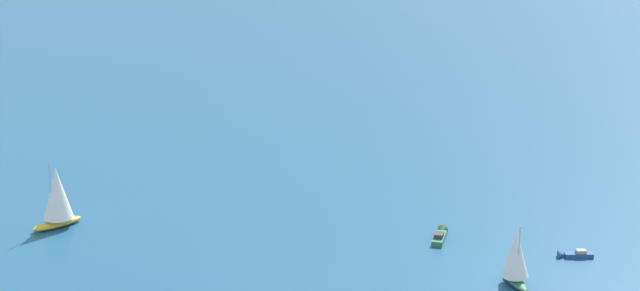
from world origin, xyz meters
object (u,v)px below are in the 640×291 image
object	(u,v)px
motorboat_far_stbd	(574,255)
sailboat_mid_cluster	(516,257)
sailboat_inshore	(57,196)
motorboat_far_port	(440,236)

from	to	relation	value
motorboat_far_stbd	sailboat_mid_cluster	world-z (taller)	sailboat_mid_cluster
sailboat_mid_cluster	sailboat_inshore	bearing A→B (deg)	20.67
motorboat_far_port	motorboat_far_stbd	size ratio (longest dim) A/B	1.36
sailboat_mid_cluster	motorboat_far_stbd	bearing A→B (deg)	-99.16
motorboat_far_port	sailboat_inshore	bearing A→B (deg)	33.47
motorboat_far_port	motorboat_far_stbd	world-z (taller)	motorboat_far_port
motorboat_far_port	motorboat_far_stbd	bearing A→B (deg)	-162.40
sailboat_mid_cluster	motorboat_far_port	bearing A→B (deg)	-24.56
motorboat_far_port	sailboat_inshore	size ratio (longest dim) A/B	0.59
motorboat_far_port	motorboat_far_stbd	distance (m)	19.89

